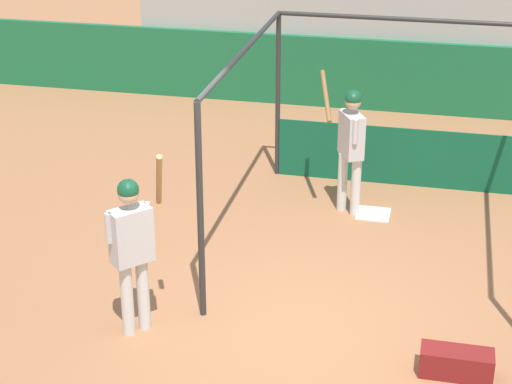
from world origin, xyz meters
TOP-DOWN VIEW (x-y plane):
  - ground_plane at (0.00, 0.00)m, footprint 60.00×60.00m
  - outfield_wall at (0.00, 7.47)m, footprint 24.00×0.12m
  - bleacher_section at (0.00, 8.73)m, footprint 8.70×2.40m
  - batting_cage at (0.70, 3.28)m, footprint 3.58×4.11m
  - home_plate at (0.51, 3.05)m, footprint 0.44×0.44m
  - player_batter at (0.15, 3.05)m, footprint 0.70×0.70m
  - player_waiting at (-1.64, -0.32)m, footprint 0.59×0.74m
  - equipment_bag at (1.64, -0.39)m, footprint 0.70×0.28m

SIDE VIEW (x-z plane):
  - ground_plane at x=0.00m, z-range 0.00..0.00m
  - home_plate at x=0.51m, z-range 0.00..0.02m
  - equipment_bag at x=1.64m, z-range 0.00..0.28m
  - outfield_wall at x=0.00m, z-range 0.00..1.30m
  - player_batter at x=0.15m, z-range 0.11..1.97m
  - player_waiting at x=-1.64m, z-range 0.04..2.05m
  - batting_cage at x=0.70m, z-range -0.09..2.37m
  - bleacher_section at x=0.00m, z-range 0.00..2.57m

